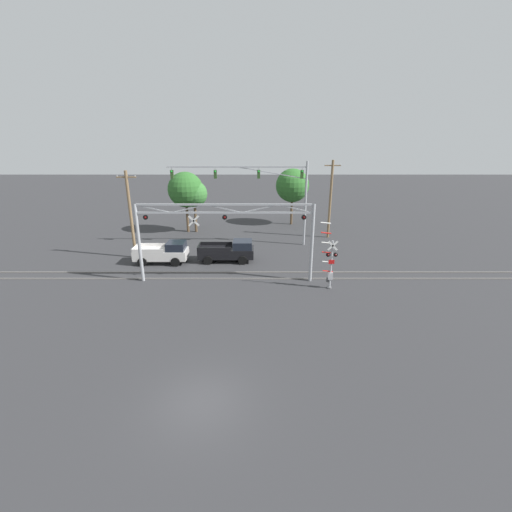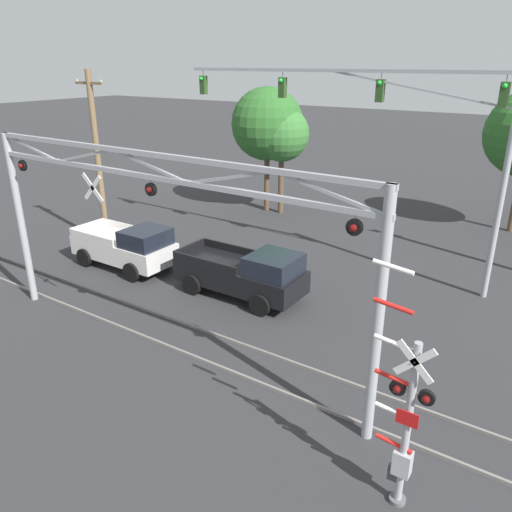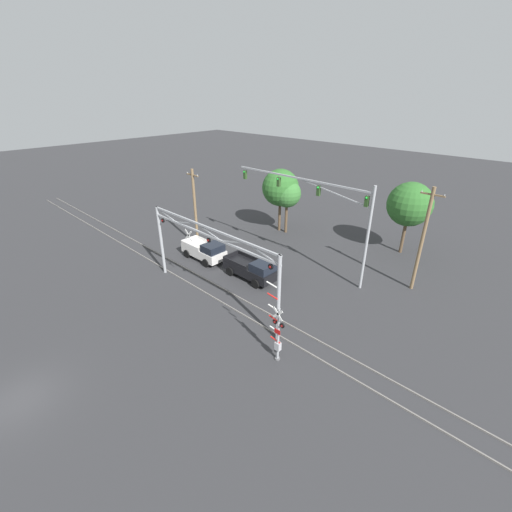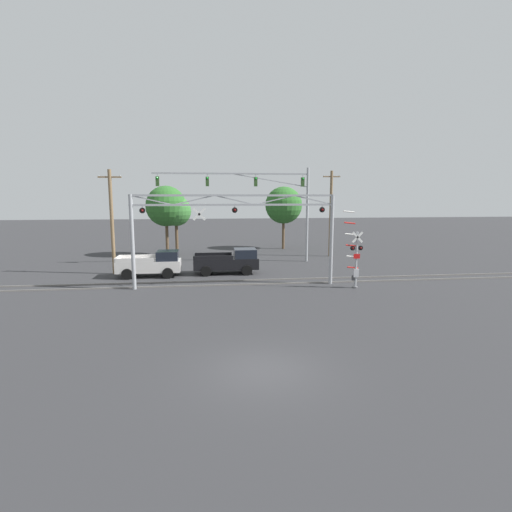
{
  "view_description": "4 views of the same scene",
  "coord_description": "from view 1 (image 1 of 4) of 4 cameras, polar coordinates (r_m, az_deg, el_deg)",
  "views": [
    {
      "loc": [
        2.43,
        -12.24,
        11.15
      ],
      "look_at": [
        2.39,
        15.0,
        1.72
      ],
      "focal_mm": 24.0,
      "sensor_mm": 36.0,
      "label": 1
    },
    {
      "loc": [
        10.11,
        4.01,
        8.7
      ],
      "look_at": [
        1.55,
        16.78,
        2.67
      ],
      "focal_mm": 35.0,
      "sensor_mm": 36.0,
      "label": 2
    },
    {
      "loc": [
        18.67,
        -0.72,
        15.4
      ],
      "look_at": [
        1.81,
        16.98,
        3.48
      ],
      "focal_mm": 24.0,
      "sensor_mm": 36.0,
      "label": 3
    },
    {
      "loc": [
        -1.97,
        -13.57,
        6.26
      ],
      "look_at": [
        1.49,
        13.93,
        2.1
      ],
      "focal_mm": 28.0,
      "sensor_mm": 36.0,
      "label": 4
    }
  ],
  "objects": [
    {
      "name": "rail_track_far",
      "position": [
        29.97,
        -4.58,
        -2.71
      ],
      "size": [
        80.0,
        0.08,
        0.1
      ],
      "primitive_type": "cube",
      "color": "gray",
      "rests_on": "ground_plane"
    },
    {
      "name": "pickup_truck_lead",
      "position": [
        32.53,
        -4.45,
        0.84
      ],
      "size": [
        5.21,
        2.25,
        2.02
      ],
      "color": "black",
      "rests_on": "ground_plane"
    },
    {
      "name": "background_tree_far_left_verge",
      "position": [
        46.19,
        6.17,
        11.59
      ],
      "size": [
        4.38,
        4.38,
        7.41
      ],
      "color": "brown",
      "rests_on": "ground_plane"
    },
    {
      "name": "ground_plane",
      "position": [
        16.73,
        -9.01,
        -22.98
      ],
      "size": [
        200.0,
        200.0,
        0.0
      ],
      "primitive_type": "plane",
      "color": "#303033"
    },
    {
      "name": "crossing_signal_mast",
      "position": [
        26.78,
        12.33,
        -1.46
      ],
      "size": [
        1.45,
        0.35,
        5.32
      ],
      "color": "#9EA0A5",
      "rests_on": "ground_plane"
    },
    {
      "name": "background_tree_beyond_span",
      "position": [
        42.86,
        -11.58,
        10.77
      ],
      "size": [
        4.24,
        4.24,
        7.36
      ],
      "color": "brown",
      "rests_on": "ground_plane"
    },
    {
      "name": "utility_pole_left",
      "position": [
        34.66,
        -20.09,
        6.58
      ],
      "size": [
        1.8,
        0.28,
        8.36
      ],
      "color": "brown",
      "rests_on": "ground_plane"
    },
    {
      "name": "rail_track_near",
      "position": [
        28.64,
        -4.81,
        -3.78
      ],
      "size": [
        80.0,
        0.08,
        0.1
      ],
      "primitive_type": "cube",
      "color": "gray",
      "rests_on": "ground_plane"
    },
    {
      "name": "background_tree_far_right_verge",
      "position": [
        42.75,
        -10.19,
        10.13
      ],
      "size": [
        3.19,
        3.19,
        6.33
      ],
      "color": "brown",
      "rests_on": "ground_plane"
    },
    {
      "name": "utility_pole_right",
      "position": [
        40.49,
        12.37,
        9.31
      ],
      "size": [
        1.8,
        0.28,
        8.86
      ],
      "color": "brown",
      "rests_on": "ground_plane"
    },
    {
      "name": "crossing_gantry",
      "position": [
        26.98,
        -5.14,
        4.55
      ],
      "size": [
        14.02,
        0.29,
        6.39
      ],
      "color": "#9EA0A5",
      "rests_on": "ground_plane"
    },
    {
      "name": "traffic_signal_span",
      "position": [
        36.41,
        2.41,
        11.54
      ],
      "size": [
        14.54,
        0.39,
        8.93
      ],
      "color": "#9EA0A5",
      "rests_on": "ground_plane"
    },
    {
      "name": "pickup_truck_following",
      "position": [
        33.12,
        -15.05,
        0.56
      ],
      "size": [
        4.88,
        2.25,
        2.02
      ],
      "color": "silver",
      "rests_on": "ground_plane"
    }
  ]
}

